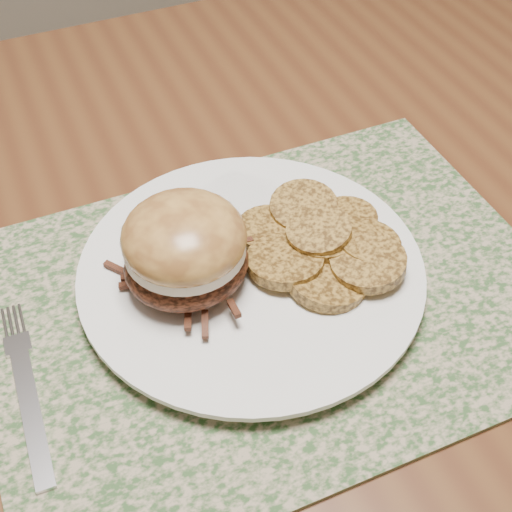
{
  "coord_description": "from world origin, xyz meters",
  "views": [
    {
      "loc": [
        0.04,
        -0.38,
        1.18
      ],
      "look_at": [
        0.19,
        -0.03,
        0.79
      ],
      "focal_mm": 50.0,
      "sensor_mm": 36.0,
      "label": 1
    }
  ],
  "objects_px": {
    "dining_table": "(33,396)",
    "dinner_plate": "(251,273)",
    "fork": "(26,388)",
    "pork_sandwich": "(185,248)"
  },
  "relations": [
    {
      "from": "dinner_plate",
      "to": "fork",
      "type": "distance_m",
      "value": 0.19
    },
    {
      "from": "dining_table",
      "to": "dinner_plate",
      "type": "distance_m",
      "value": 0.21
    },
    {
      "from": "dining_table",
      "to": "dinner_plate",
      "type": "bearing_deg",
      "value": -6.11
    },
    {
      "from": "dining_table",
      "to": "pork_sandwich",
      "type": "xyz_separation_m",
      "value": [
        0.14,
        -0.01,
        0.14
      ]
    },
    {
      "from": "dinner_plate",
      "to": "pork_sandwich",
      "type": "distance_m",
      "value": 0.07
    },
    {
      "from": "dining_table",
      "to": "fork",
      "type": "xyz_separation_m",
      "value": [
        0.0,
        -0.05,
        0.09
      ]
    },
    {
      "from": "dining_table",
      "to": "fork",
      "type": "distance_m",
      "value": 0.1
    },
    {
      "from": "dinner_plate",
      "to": "fork",
      "type": "xyz_separation_m",
      "value": [
        -0.19,
        -0.03,
        -0.01
      ]
    },
    {
      "from": "pork_sandwich",
      "to": "dining_table",
      "type": "bearing_deg",
      "value": 158.45
    },
    {
      "from": "dinner_plate",
      "to": "fork",
      "type": "relative_size",
      "value": 1.6
    }
  ]
}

